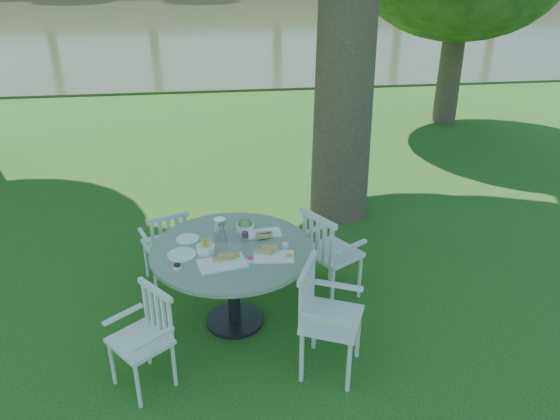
% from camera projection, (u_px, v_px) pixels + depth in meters
% --- Properties ---
extents(ground, '(140.00, 140.00, 0.00)m').
position_uv_depth(ground, '(282.00, 288.00, 5.94)').
color(ground, '#123B0C').
rests_on(ground, ground).
extents(table, '(1.51, 1.51, 0.84)m').
position_uv_depth(table, '(232.00, 262.00, 5.10)').
color(table, black).
rests_on(table, ground).
extents(chair_ne, '(0.66, 0.67, 0.99)m').
position_uv_depth(chair_ne, '(326.00, 249.00, 5.53)').
color(chair_ne, silver).
rests_on(chair_ne, ground).
extents(chair_nw, '(0.56, 0.54, 0.88)m').
position_uv_depth(chair_nw, '(168.00, 242.00, 5.80)').
color(chair_nw, silver).
rests_on(chair_nw, ground).
extents(chair_sw, '(0.60, 0.61, 0.88)m').
position_uv_depth(chair_sw, '(148.00, 330.00, 4.47)').
color(chair_sw, silver).
rests_on(chair_sw, ground).
extents(chair_se, '(0.65, 0.66, 1.01)m').
position_uv_depth(chair_se, '(320.00, 310.00, 4.58)').
color(chair_se, silver).
rests_on(chair_se, ground).
extents(tableware, '(1.14, 0.88, 0.22)m').
position_uv_depth(tableware, '(228.00, 242.00, 5.06)').
color(tableware, white).
rests_on(tableware, table).
extents(river, '(100.00, 28.00, 0.12)m').
position_uv_depth(river, '(220.00, 24.00, 26.47)').
color(river, '#353A22').
rests_on(river, ground).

